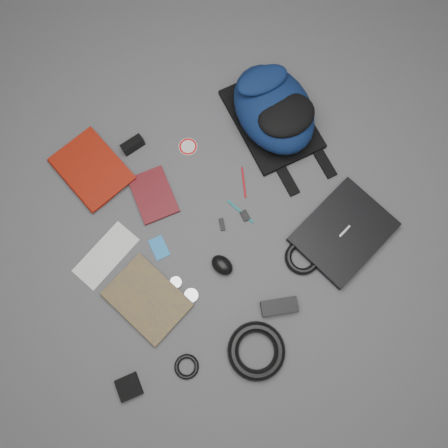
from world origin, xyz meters
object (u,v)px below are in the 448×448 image
compact_camera (133,145)px  mouse (222,265)px  laptop (343,232)px  pouch (129,387)px  backpack (274,109)px  textbook_red (70,187)px  dvd_case (153,195)px  power_brick (279,306)px  comic_book (127,320)px

compact_camera → mouse: 0.60m
laptop → pouch: laptop is taller
backpack → compact_camera: backpack is taller
backpack → compact_camera: size_ratio=4.90×
laptop → compact_camera: size_ratio=3.80×
backpack → textbook_red: 0.85m
backpack → dvd_case: bearing=-171.4°
power_brick → comic_book: bearing=176.2°
power_brick → pouch: power_brick is taller
dvd_case → pouch: pouch is taller
backpack → power_brick: bearing=-115.5°
pouch → power_brick: bearing=-2.7°
compact_camera → power_brick: (0.17, -0.83, -0.01)m
comic_book → compact_camera: bearing=43.2°
laptop → backpack: bearing=73.5°
laptop → dvd_case: laptop is taller
backpack → laptop: 0.54m
backpack → comic_book: (-0.87, -0.42, -0.08)m
laptop → textbook_red: laptop is taller
textbook_red → mouse: size_ratio=3.30×
compact_camera → textbook_red: bearing=-179.8°
mouse → pouch: size_ratio=1.12×
dvd_case → compact_camera: size_ratio=2.23×
laptop → pouch: (-0.95, -0.08, -0.01)m
dvd_case → pouch: (-0.40, -0.58, 0.00)m
textbook_red → dvd_case: (0.27, -0.19, -0.01)m
textbook_red → comic_book: 0.57m
compact_camera → power_brick: size_ratio=0.69×
backpack → comic_book: 0.97m
compact_camera → dvd_case: bearing=-102.3°
mouse → power_brick: mouse is taller
textbook_red → dvd_case: 0.33m
laptop → power_brick: (-0.36, -0.11, -0.00)m
laptop → comic_book: (-0.86, 0.12, -0.01)m
compact_camera → mouse: size_ratio=1.03×
backpack → mouse: size_ratio=5.04×
textbook_red → compact_camera: size_ratio=3.21×
dvd_case → mouse: bearing=-69.0°
backpack → mouse: (-0.47, -0.42, -0.07)m
textbook_red → pouch: textbook_red is taller
laptop → power_brick: 0.37m
dvd_case → mouse: (0.09, -0.37, 0.02)m
laptop → mouse: size_ratio=3.91×
textbook_red → comic_book: (-0.04, -0.56, -0.01)m
textbook_red → power_brick: (0.46, -0.80, 0.00)m
backpack → power_brick: (-0.37, -0.65, -0.08)m
textbook_red → pouch: 0.78m
mouse → compact_camera: bearing=78.2°
dvd_case → power_brick: 0.64m
laptop → power_brick: bearing=-177.4°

